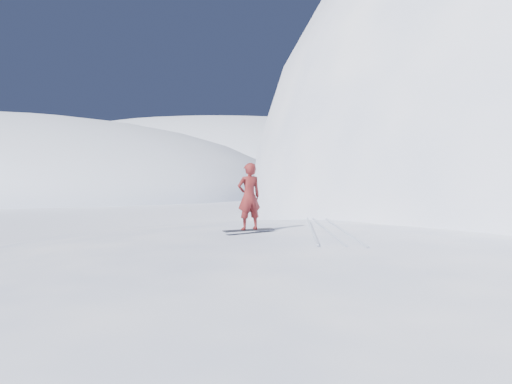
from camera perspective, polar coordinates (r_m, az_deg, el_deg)
ground at (r=10.69m, az=14.04°, el=-20.57°), size 400.00×400.00×0.00m
near_ridge at (r=13.56m, az=17.96°, el=-15.46°), size 36.00×28.00×4.80m
far_ridge_c at (r=126.25m, az=-6.30°, el=1.05°), size 140.00×90.00×36.00m
wind_bumps at (r=12.66m, az=11.05°, el=-16.72°), size 16.00×14.40×1.00m
snowboard at (r=13.65m, az=-0.88°, el=-4.78°), size 1.46×1.18×0.03m
snowboarder at (r=13.55m, az=-0.88°, el=-0.55°), size 0.87×0.81×1.99m
board_tracks at (r=14.07m, az=8.81°, el=-4.55°), size 2.06×5.95×0.04m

